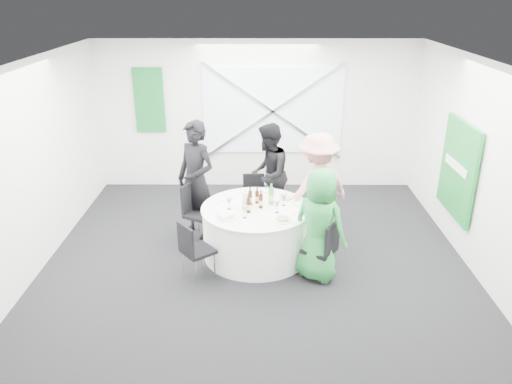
{
  "coord_description": "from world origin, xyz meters",
  "views": [
    {
      "loc": [
        0.03,
        -6.24,
        3.67
      ],
      "look_at": [
        0.0,
        0.2,
        1.0
      ],
      "focal_mm": 35.0,
      "sensor_mm": 36.0,
      "label": 1
    }
  ],
  "objects_px": {
    "chair_front_right": "(325,246)",
    "person_man_back_left": "(196,180)",
    "banquet_table": "(256,232)",
    "chair_front_left": "(193,247)",
    "chair_back_left": "(196,208)",
    "chair_back_right": "(316,202)",
    "person_woman_green": "(319,225)",
    "clear_water_bottle": "(245,201)",
    "chair_back": "(254,195)",
    "person_woman_pink": "(317,188)",
    "green_water_bottle": "(271,196)",
    "person_man_back": "(268,174)"
  },
  "relations": [
    {
      "from": "person_man_back",
      "to": "green_water_bottle",
      "type": "distance_m",
      "value": 1.0
    },
    {
      "from": "chair_front_left",
      "to": "chair_back_right",
      "type": "bearing_deg",
      "value": -91.64
    },
    {
      "from": "chair_back_left",
      "to": "banquet_table",
      "type": "bearing_deg",
      "value": -90.0
    },
    {
      "from": "chair_back_left",
      "to": "person_man_back_left",
      "type": "relative_size",
      "value": 0.5
    },
    {
      "from": "chair_back_left",
      "to": "clear_water_bottle",
      "type": "relative_size",
      "value": 3.1
    },
    {
      "from": "person_woman_green",
      "to": "person_man_back_left",
      "type": "bearing_deg",
      "value": -0.01
    },
    {
      "from": "chair_front_right",
      "to": "chair_front_left",
      "type": "relative_size",
      "value": 1.0
    },
    {
      "from": "chair_front_left",
      "to": "person_woman_green",
      "type": "distance_m",
      "value": 1.68
    },
    {
      "from": "banquet_table",
      "to": "chair_front_left",
      "type": "distance_m",
      "value": 1.07
    },
    {
      "from": "chair_back_left",
      "to": "chair_front_right",
      "type": "height_order",
      "value": "chair_back_left"
    },
    {
      "from": "person_woman_pink",
      "to": "chair_front_left",
      "type": "bearing_deg",
      "value": 4.76
    },
    {
      "from": "person_man_back",
      "to": "person_woman_pink",
      "type": "height_order",
      "value": "person_woman_pink"
    },
    {
      "from": "chair_back_left",
      "to": "chair_front_left",
      "type": "height_order",
      "value": "chair_back_left"
    },
    {
      "from": "person_woman_pink",
      "to": "banquet_table",
      "type": "bearing_deg",
      "value": 0.0
    },
    {
      "from": "chair_back_left",
      "to": "person_woman_pink",
      "type": "relative_size",
      "value": 0.54
    },
    {
      "from": "person_man_back",
      "to": "clear_water_bottle",
      "type": "distance_m",
      "value": 1.22
    },
    {
      "from": "person_man_back",
      "to": "person_woman_green",
      "type": "distance_m",
      "value": 1.84
    },
    {
      "from": "chair_back_right",
      "to": "chair_front_left",
      "type": "distance_m",
      "value": 2.2
    },
    {
      "from": "clear_water_bottle",
      "to": "person_woman_pink",
      "type": "bearing_deg",
      "value": 27.14
    },
    {
      "from": "chair_back_right",
      "to": "person_man_back_left",
      "type": "distance_m",
      "value": 1.88
    },
    {
      "from": "green_water_bottle",
      "to": "clear_water_bottle",
      "type": "xyz_separation_m",
      "value": [
        -0.37,
        -0.17,
        -0.01
      ]
    },
    {
      "from": "green_water_bottle",
      "to": "clear_water_bottle",
      "type": "height_order",
      "value": "green_water_bottle"
    },
    {
      "from": "person_woman_green",
      "to": "clear_water_bottle",
      "type": "distance_m",
      "value": 1.14
    },
    {
      "from": "green_water_bottle",
      "to": "clear_water_bottle",
      "type": "distance_m",
      "value": 0.41
    },
    {
      "from": "chair_back",
      "to": "chair_back_left",
      "type": "relative_size",
      "value": 0.89
    },
    {
      "from": "banquet_table",
      "to": "green_water_bottle",
      "type": "distance_m",
      "value": 0.56
    },
    {
      "from": "chair_back",
      "to": "chair_front_right",
      "type": "bearing_deg",
      "value": -63.61
    },
    {
      "from": "chair_front_left",
      "to": "person_man_back_left",
      "type": "xyz_separation_m",
      "value": [
        -0.09,
        1.32,
        0.44
      ]
    },
    {
      "from": "chair_front_right",
      "to": "person_man_back",
      "type": "bearing_deg",
      "value": -123.32
    },
    {
      "from": "banquet_table",
      "to": "chair_front_right",
      "type": "xyz_separation_m",
      "value": [
        0.91,
        -0.63,
        0.11
      ]
    },
    {
      "from": "clear_water_bottle",
      "to": "green_water_bottle",
      "type": "bearing_deg",
      "value": 24.37
    },
    {
      "from": "banquet_table",
      "to": "person_man_back_left",
      "type": "bearing_deg",
      "value": 144.6
    },
    {
      "from": "green_water_bottle",
      "to": "person_man_back_left",
      "type": "bearing_deg",
      "value": 155.54
    },
    {
      "from": "chair_front_right",
      "to": "person_man_back_left",
      "type": "xyz_separation_m",
      "value": [
        -1.83,
        1.28,
        0.44
      ]
    },
    {
      "from": "person_man_back",
      "to": "person_woman_pink",
      "type": "bearing_deg",
      "value": 59.07
    },
    {
      "from": "chair_front_right",
      "to": "chair_front_left",
      "type": "height_order",
      "value": "chair_front_right"
    },
    {
      "from": "chair_back",
      "to": "clear_water_bottle",
      "type": "bearing_deg",
      "value": -97.73
    },
    {
      "from": "chair_front_left",
      "to": "person_woman_green",
      "type": "relative_size",
      "value": 0.54
    },
    {
      "from": "chair_front_left",
      "to": "person_man_back_left",
      "type": "bearing_deg",
      "value": -34.85
    },
    {
      "from": "chair_back",
      "to": "person_woman_pink",
      "type": "relative_size",
      "value": 0.48
    },
    {
      "from": "person_man_back_left",
      "to": "clear_water_bottle",
      "type": "xyz_separation_m",
      "value": [
        0.76,
        -0.69,
        -0.05
      ]
    },
    {
      "from": "chair_back_right",
      "to": "person_man_back",
      "type": "bearing_deg",
      "value": -158.45
    },
    {
      "from": "chair_back",
      "to": "person_man_back_left",
      "type": "relative_size",
      "value": 0.44
    },
    {
      "from": "chair_back_left",
      "to": "chair_front_left",
      "type": "bearing_deg",
      "value": -148.27
    },
    {
      "from": "person_man_back_left",
      "to": "person_man_back",
      "type": "distance_m",
      "value": 1.22
    },
    {
      "from": "chair_front_right",
      "to": "person_man_back_left",
      "type": "relative_size",
      "value": 0.45
    },
    {
      "from": "person_woman_green",
      "to": "green_water_bottle",
      "type": "relative_size",
      "value": 5.03
    },
    {
      "from": "chair_back",
      "to": "chair_front_right",
      "type": "distance_m",
      "value": 1.99
    },
    {
      "from": "person_man_back",
      "to": "person_man_back_left",
      "type": "bearing_deg",
      "value": -56.7
    },
    {
      "from": "banquet_table",
      "to": "green_water_bottle",
      "type": "height_order",
      "value": "green_water_bottle"
    }
  ]
}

